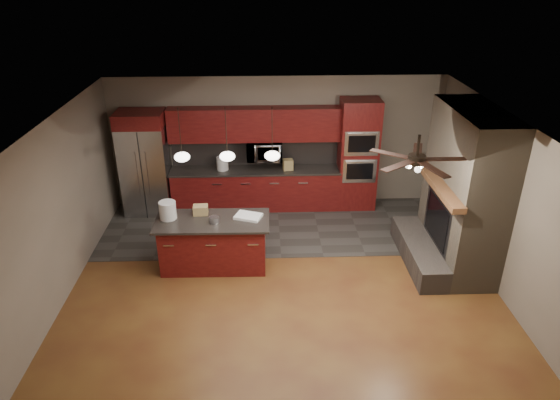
{
  "coord_description": "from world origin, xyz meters",
  "views": [
    {
      "loc": [
        -0.31,
        -7.12,
        4.94
      ],
      "look_at": [
        -0.02,
        0.6,
        1.18
      ],
      "focal_mm": 32.0,
      "sensor_mm": 36.0,
      "label": 1
    }
  ],
  "objects_px": {
    "kitchen_island": "(214,243)",
    "cardboard_box": "(201,210)",
    "counter_box": "(288,165)",
    "microwave": "(264,150)",
    "white_bucket": "(168,210)",
    "counter_bucket": "(222,164)",
    "oven_tower": "(358,155)",
    "paint_can": "(214,220)",
    "refrigerator": "(145,163)",
    "paint_tray": "(248,216)"
  },
  "relations": [
    {
      "from": "oven_tower",
      "to": "counter_bucket",
      "type": "distance_m",
      "value": 2.86
    },
    {
      "from": "microwave",
      "to": "counter_bucket",
      "type": "xyz_separation_m",
      "value": [
        -0.88,
        -0.05,
        -0.26
      ]
    },
    {
      "from": "counter_box",
      "to": "oven_tower",
      "type": "bearing_deg",
      "value": -6.64
    },
    {
      "from": "refrigerator",
      "to": "cardboard_box",
      "type": "distance_m",
      "value": 2.4
    },
    {
      "from": "oven_tower",
      "to": "paint_can",
      "type": "relative_size",
      "value": 14.89
    },
    {
      "from": "paint_tray",
      "to": "counter_bucket",
      "type": "xyz_separation_m",
      "value": [
        -0.59,
        2.22,
        0.1
      ]
    },
    {
      "from": "refrigerator",
      "to": "kitchen_island",
      "type": "distance_m",
      "value": 2.78
    },
    {
      "from": "paint_tray",
      "to": "refrigerator",
      "type": "bearing_deg",
      "value": 155.73
    },
    {
      "from": "oven_tower",
      "to": "counter_bucket",
      "type": "bearing_deg",
      "value": 179.85
    },
    {
      "from": "kitchen_island",
      "to": "counter_box",
      "type": "distance_m",
      "value": 2.71
    },
    {
      "from": "microwave",
      "to": "counter_bucket",
      "type": "height_order",
      "value": "microwave"
    },
    {
      "from": "microwave",
      "to": "paint_tray",
      "type": "distance_m",
      "value": 2.32
    },
    {
      "from": "refrigerator",
      "to": "counter_bucket",
      "type": "xyz_separation_m",
      "value": [
        1.59,
        0.08,
        -0.06
      ]
    },
    {
      "from": "refrigerator",
      "to": "oven_tower",
      "type": "bearing_deg",
      "value": 0.95
    },
    {
      "from": "microwave",
      "to": "oven_tower",
      "type": "bearing_deg",
      "value": -1.66
    },
    {
      "from": "refrigerator",
      "to": "kitchen_island",
      "type": "bearing_deg",
      "value": -54.8
    },
    {
      "from": "white_bucket",
      "to": "kitchen_island",
      "type": "bearing_deg",
      "value": -6.96
    },
    {
      "from": "oven_tower",
      "to": "paint_can",
      "type": "bearing_deg",
      "value": -140.07
    },
    {
      "from": "kitchen_island",
      "to": "cardboard_box",
      "type": "bearing_deg",
      "value": 133.57
    },
    {
      "from": "oven_tower",
      "to": "counter_bucket",
      "type": "xyz_separation_m",
      "value": [
        -2.86,
        0.01,
        -0.15
      ]
    },
    {
      "from": "oven_tower",
      "to": "white_bucket",
      "type": "xyz_separation_m",
      "value": [
        -3.64,
        -2.2,
        -0.12
      ]
    },
    {
      "from": "paint_can",
      "to": "counter_box",
      "type": "height_order",
      "value": "counter_box"
    },
    {
      "from": "cardboard_box",
      "to": "microwave",
      "type": "bearing_deg",
      "value": 59.65
    },
    {
      "from": "microwave",
      "to": "refrigerator",
      "type": "xyz_separation_m",
      "value": [
        -2.48,
        -0.13,
        -0.2
      ]
    },
    {
      "from": "cardboard_box",
      "to": "oven_tower",
      "type": "bearing_deg",
      "value": 31.28
    },
    {
      "from": "cardboard_box",
      "to": "paint_can",
      "type": "bearing_deg",
      "value": -53.39
    },
    {
      "from": "white_bucket",
      "to": "paint_can",
      "type": "relative_size",
      "value": 1.93
    },
    {
      "from": "counter_bucket",
      "to": "counter_box",
      "type": "bearing_deg",
      "value": -2.08
    },
    {
      "from": "refrigerator",
      "to": "white_bucket",
      "type": "distance_m",
      "value": 2.27
    },
    {
      "from": "white_bucket",
      "to": "oven_tower",
      "type": "bearing_deg",
      "value": 31.11
    },
    {
      "from": "kitchen_island",
      "to": "cardboard_box",
      "type": "height_order",
      "value": "cardboard_box"
    },
    {
      "from": "paint_can",
      "to": "counter_bucket",
      "type": "xyz_separation_m",
      "value": [
        -0.02,
        2.39,
        0.07
      ]
    },
    {
      "from": "kitchen_island",
      "to": "white_bucket",
      "type": "relative_size",
      "value": 6.34
    },
    {
      "from": "oven_tower",
      "to": "counter_box",
      "type": "relative_size",
      "value": 10.42
    },
    {
      "from": "refrigerator",
      "to": "counter_box",
      "type": "distance_m",
      "value": 2.97
    },
    {
      "from": "white_bucket",
      "to": "paint_tray",
      "type": "relative_size",
      "value": 0.7
    },
    {
      "from": "paint_tray",
      "to": "counter_bucket",
      "type": "bearing_deg",
      "value": 125.01
    },
    {
      "from": "microwave",
      "to": "paint_can",
      "type": "distance_m",
      "value": 2.61
    },
    {
      "from": "microwave",
      "to": "white_bucket",
      "type": "relative_size",
      "value": 2.37
    },
    {
      "from": "microwave",
      "to": "kitchen_island",
      "type": "relative_size",
      "value": 0.37
    },
    {
      "from": "oven_tower",
      "to": "cardboard_box",
      "type": "distance_m",
      "value": 3.73
    },
    {
      "from": "refrigerator",
      "to": "paint_can",
      "type": "relative_size",
      "value": 13.77
    },
    {
      "from": "white_bucket",
      "to": "counter_box",
      "type": "xyz_separation_m",
      "value": [
        2.16,
        2.15,
        -0.06
      ]
    },
    {
      "from": "microwave",
      "to": "paint_can",
      "type": "height_order",
      "value": "microwave"
    },
    {
      "from": "refrigerator",
      "to": "counter_bucket",
      "type": "height_order",
      "value": "refrigerator"
    },
    {
      "from": "kitchen_island",
      "to": "counter_box",
      "type": "xyz_separation_m",
      "value": [
        1.41,
        2.25,
        0.55
      ]
    },
    {
      "from": "paint_tray",
      "to": "counter_box",
      "type": "height_order",
      "value": "counter_box"
    },
    {
      "from": "oven_tower",
      "to": "cardboard_box",
      "type": "relative_size",
      "value": 9.44
    },
    {
      "from": "refrigerator",
      "to": "counter_box",
      "type": "height_order",
      "value": "refrigerator"
    },
    {
      "from": "cardboard_box",
      "to": "counter_bucket",
      "type": "height_order",
      "value": "counter_bucket"
    }
  ]
}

